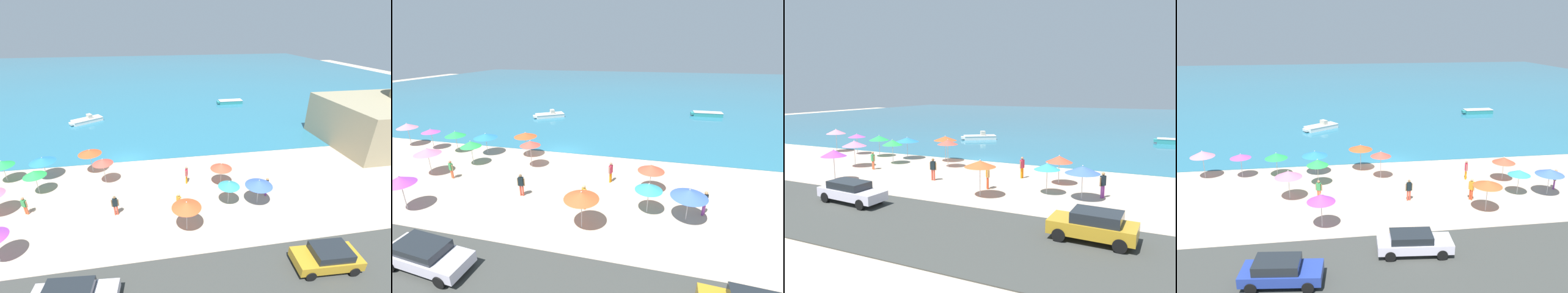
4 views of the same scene
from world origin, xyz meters
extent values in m
plane|color=#C9AC90|center=(0.00, 0.00, 0.00)|extent=(160.00, 160.00, 0.00)
cube|color=#286B86|center=(0.00, 55.00, 0.03)|extent=(150.00, 110.00, 0.05)
cube|color=#3A3C38|center=(0.00, -18.00, 0.03)|extent=(80.00, 8.00, 0.06)
cylinder|color=#B2B2B7|center=(-17.58, -1.73, 1.05)|extent=(0.05, 0.05, 2.10)
cone|color=pink|center=(-17.58, -1.73, 2.30)|extent=(2.14, 2.14, 0.51)
sphere|color=silver|center=(-17.58, -1.73, 2.59)|extent=(0.08, 0.08, 0.08)
cylinder|color=#B2B2B7|center=(-7.32, -4.75, 0.92)|extent=(0.05, 0.05, 1.84)
cone|color=green|center=(-7.32, -4.75, 2.05)|extent=(1.89, 1.89, 0.51)
sphere|color=silver|center=(-7.32, -4.75, 2.34)|extent=(0.08, 0.08, 0.08)
cylinder|color=#B2B2B7|center=(8.94, -9.01, 0.88)|extent=(0.05, 0.05, 1.75)
cone|color=teal|center=(8.94, -9.01, 1.92)|extent=(1.80, 1.80, 0.43)
sphere|color=silver|center=(8.94, -9.01, 2.16)|extent=(0.08, 0.08, 0.08)
cylinder|color=#B2B2B7|center=(-9.59, -7.41, 0.98)|extent=(0.05, 0.05, 1.96)
cone|color=pink|center=(-9.59, -7.41, 2.15)|extent=(2.17, 2.17, 0.49)
sphere|color=silver|center=(-9.59, -7.41, 2.43)|extent=(0.08, 0.08, 0.08)
cylinder|color=#B2B2B7|center=(11.38, -9.37, 0.90)|extent=(0.05, 0.05, 1.80)
cone|color=blue|center=(11.38, -9.37, 1.99)|extent=(2.26, 2.26, 0.47)
sphere|color=silver|center=(11.38, -9.37, 2.25)|extent=(0.08, 0.08, 0.08)
cylinder|color=#B2B2B7|center=(-7.57, -2.03, 0.90)|extent=(0.05, 0.05, 1.81)
cone|color=blue|center=(-7.57, -2.03, 1.97)|extent=(2.37, 2.37, 0.43)
sphere|color=silver|center=(-7.57, -2.03, 2.21)|extent=(0.08, 0.08, 0.08)
cylinder|color=#B2B2B7|center=(-1.67, -4.00, 1.08)|extent=(0.05, 0.05, 2.16)
cone|color=#F24B3C|center=(-1.67, -4.00, 2.32)|extent=(1.86, 1.86, 0.43)
sphere|color=silver|center=(-1.67, -4.00, 2.57)|extent=(0.08, 0.08, 0.08)
cylinder|color=#B2B2B7|center=(-14.23, -2.04, 0.96)|extent=(0.05, 0.05, 1.92)
cone|color=#A748A4|center=(-14.23, -2.04, 2.05)|extent=(1.88, 1.88, 0.36)
sphere|color=silver|center=(-14.23, -2.04, 2.25)|extent=(0.08, 0.08, 0.08)
cylinder|color=#B2B2B7|center=(-7.07, -12.35, 1.00)|extent=(0.05, 0.05, 2.01)
cone|color=purple|center=(-7.07, -12.35, 2.22)|extent=(1.95, 1.95, 0.52)
sphere|color=silver|center=(-7.07, -12.35, 2.50)|extent=(0.08, 0.08, 0.08)
cylinder|color=#B2B2B7|center=(-3.25, -1.69, 1.07)|extent=(0.05, 0.05, 2.14)
cone|color=#ED4E25|center=(-3.25, -1.69, 2.30)|extent=(2.25, 2.25, 0.42)
sphere|color=silver|center=(-3.25, -1.69, 2.54)|extent=(0.08, 0.08, 0.08)
cylinder|color=#B2B2B7|center=(5.09, -11.55, 1.04)|extent=(0.05, 0.05, 2.09)
cone|color=#F25428|center=(5.09, -11.55, 2.25)|extent=(2.13, 2.13, 0.43)
sphere|color=silver|center=(5.09, -11.55, 2.49)|extent=(0.08, 0.08, 0.08)
cylinder|color=#B2B2B7|center=(-11.06, -2.17, 0.89)|extent=(0.05, 0.05, 1.78)
cone|color=green|center=(-11.06, -2.17, 1.97)|extent=(2.06, 2.06, 0.48)
sphere|color=silver|center=(-11.06, -2.17, 2.24)|extent=(0.08, 0.08, 0.08)
cylinder|color=#B2B2B7|center=(9.07, -6.01, 0.87)|extent=(0.05, 0.05, 1.74)
cone|color=#EF4C32|center=(9.07, -6.01, 1.94)|extent=(2.00, 2.00, 0.49)
sphere|color=silver|center=(9.07, -6.01, 2.21)|extent=(0.08, 0.08, 0.08)
cylinder|color=#D24835|center=(-0.10, -8.93, 0.43)|extent=(0.14, 0.14, 0.85)
cylinder|color=#D24835|center=(-0.28, -8.94, 0.43)|extent=(0.14, 0.14, 0.85)
cube|color=black|center=(-0.19, -8.94, 1.19)|extent=(0.38, 0.25, 0.67)
sphere|color=brown|center=(-0.19, -8.94, 1.66)|extent=(0.22, 0.22, 0.22)
cylinder|color=brown|center=(0.04, -8.91, 1.14)|extent=(0.09, 0.09, 0.61)
cylinder|color=brown|center=(-0.43, -8.96, 1.14)|extent=(0.09, 0.09, 0.61)
cylinder|color=#E65E38|center=(-7.17, -7.71, 0.38)|extent=(0.14, 0.14, 0.76)
cylinder|color=#E65E38|center=(-7.33, -7.64, 0.38)|extent=(0.14, 0.14, 0.76)
cube|color=#358F4E|center=(-7.25, -7.68, 1.06)|extent=(0.42, 0.35, 0.60)
sphere|color=#A4714C|center=(-7.25, -7.68, 1.49)|extent=(0.22, 0.22, 0.22)
cylinder|color=#A4714C|center=(-7.03, -7.77, 1.01)|extent=(0.09, 0.09, 0.54)
cylinder|color=#A4714C|center=(-7.47, -7.58, 1.01)|extent=(0.09, 0.09, 0.54)
cylinder|color=#ED4925|center=(4.79, -9.58, 0.44)|extent=(0.14, 0.14, 0.88)
cylinder|color=#ED4925|center=(4.69, -9.43, 0.44)|extent=(0.14, 0.14, 0.88)
cube|color=orange|center=(4.74, -9.51, 1.22)|extent=(0.38, 0.42, 0.69)
sphere|color=tan|center=(4.74, -9.51, 1.70)|extent=(0.22, 0.22, 0.22)
cylinder|color=tan|center=(4.87, -9.71, 1.17)|extent=(0.09, 0.09, 0.62)
cylinder|color=tan|center=(4.61, -9.30, 1.17)|extent=(0.09, 0.09, 0.62)
cylinder|color=purple|center=(12.52, -8.51, 0.42)|extent=(0.14, 0.14, 0.84)
cylinder|color=purple|center=(12.62, -8.36, 0.42)|extent=(0.14, 0.14, 0.84)
cube|color=black|center=(12.57, -8.44, 1.18)|extent=(0.39, 0.42, 0.67)
sphere|color=#99734C|center=(12.57, -8.44, 1.64)|extent=(0.22, 0.22, 0.22)
cylinder|color=#99734C|center=(12.43, -8.63, 1.13)|extent=(0.09, 0.09, 0.60)
cylinder|color=#99734C|center=(12.71, -8.24, 1.13)|extent=(0.09, 0.09, 0.60)
cylinder|color=orange|center=(5.90, -5.38, 0.42)|extent=(0.14, 0.14, 0.84)
cylinder|color=orange|center=(5.95, -5.21, 0.42)|extent=(0.14, 0.14, 0.84)
cube|color=#BB273F|center=(5.93, -5.30, 1.18)|extent=(0.30, 0.40, 0.67)
sphere|color=#9A6F57|center=(5.93, -5.30, 1.64)|extent=(0.22, 0.22, 0.22)
cylinder|color=#9A6F57|center=(5.87, -5.53, 1.13)|extent=(0.09, 0.09, 0.60)
cylinder|color=#9A6F57|center=(5.99, -5.07, 1.13)|extent=(0.09, 0.09, 0.60)
cube|color=silver|center=(-1.56, -16.33, 0.67)|extent=(4.64, 2.05, 0.58)
cube|color=#1E2328|center=(-1.78, -16.31, 1.19)|extent=(2.65, 1.68, 0.46)
cylinder|color=black|center=(0.04, -15.68, 0.38)|extent=(0.66, 0.27, 0.64)
cylinder|color=black|center=(-0.10, -17.25, 0.38)|extent=(0.66, 0.27, 0.64)
cylinder|color=black|center=(-3.02, -15.42, 0.38)|extent=(0.66, 0.27, 0.64)
cylinder|color=black|center=(-3.16, -16.98, 0.38)|extent=(0.66, 0.27, 0.64)
cube|color=#243A93|center=(-9.24, -18.16, 0.67)|extent=(4.47, 2.21, 0.58)
cube|color=#1E2328|center=(-9.46, -18.13, 1.23)|extent=(2.56, 1.80, 0.53)
cylinder|color=black|center=(-7.70, -17.49, 0.38)|extent=(0.66, 0.29, 0.64)
cylinder|color=black|center=(-7.88, -19.14, 0.38)|extent=(0.66, 0.29, 0.64)
cylinder|color=black|center=(-10.61, -17.17, 0.38)|extent=(0.66, 0.29, 0.64)
cylinder|color=black|center=(-10.79, -18.83, 0.38)|extent=(0.66, 0.29, 0.64)
cube|color=silver|center=(-6.88, 14.22, 0.30)|extent=(4.64, 3.89, 0.50)
cube|color=silver|center=(-8.89, 12.90, 0.35)|extent=(0.91, 1.07, 0.30)
cube|color=silver|center=(-6.88, 14.22, 0.59)|extent=(4.69, 3.95, 0.08)
cube|color=#B2AD9E|center=(-6.52, 14.46, 0.89)|extent=(1.08, 1.21, 0.67)
cube|color=teal|center=(17.97, 20.70, 0.35)|extent=(4.38, 1.53, 0.60)
cube|color=teal|center=(15.58, 20.70, 0.41)|extent=(0.44, 0.86, 0.36)
cube|color=silver|center=(17.97, 20.70, 0.69)|extent=(4.38, 1.61, 0.08)
camera|label=1|loc=(3.22, -26.32, 13.73)|focal=24.00mm
camera|label=2|loc=(8.51, -24.43, 10.28)|focal=24.00mm
camera|label=3|loc=(15.47, -33.98, 7.20)|focal=35.00mm
camera|label=4|loc=(-6.84, -35.97, 13.19)|focal=35.00mm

